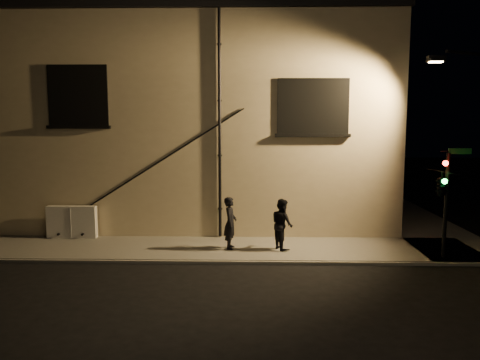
{
  "coord_description": "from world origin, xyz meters",
  "views": [
    {
      "loc": [
        -0.65,
        -14.25,
        4.41
      ],
      "look_at": [
        -1.03,
        1.8,
        2.43
      ],
      "focal_mm": 35.0,
      "sensor_mm": 36.0,
      "label": 1
    }
  ],
  "objects_px": {
    "pedestrian_b": "(282,224)",
    "traffic_signal": "(442,185)",
    "pedestrian_a": "(230,223)",
    "utility_cabinet": "(72,222)"
  },
  "relations": [
    {
      "from": "traffic_signal",
      "to": "pedestrian_a",
      "type": "bearing_deg",
      "value": 171.51
    },
    {
      "from": "pedestrian_a",
      "to": "utility_cabinet",
      "type": "bearing_deg",
      "value": 82.64
    },
    {
      "from": "utility_cabinet",
      "to": "pedestrian_b",
      "type": "relative_size",
      "value": 1.06
    },
    {
      "from": "pedestrian_a",
      "to": "pedestrian_b",
      "type": "height_order",
      "value": "pedestrian_a"
    },
    {
      "from": "utility_cabinet",
      "to": "pedestrian_b",
      "type": "xyz_separation_m",
      "value": [
        7.74,
        -1.37,
        0.26
      ]
    },
    {
      "from": "utility_cabinet",
      "to": "pedestrian_a",
      "type": "distance_m",
      "value": 6.13
    },
    {
      "from": "pedestrian_b",
      "to": "traffic_signal",
      "type": "bearing_deg",
      "value": -124.58
    },
    {
      "from": "pedestrian_a",
      "to": "pedestrian_b",
      "type": "distance_m",
      "value": 1.77
    },
    {
      "from": "utility_cabinet",
      "to": "pedestrian_a",
      "type": "height_order",
      "value": "pedestrian_a"
    },
    {
      "from": "pedestrian_b",
      "to": "traffic_signal",
      "type": "xyz_separation_m",
      "value": [
        4.9,
        -0.98,
        1.49
      ]
    }
  ]
}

